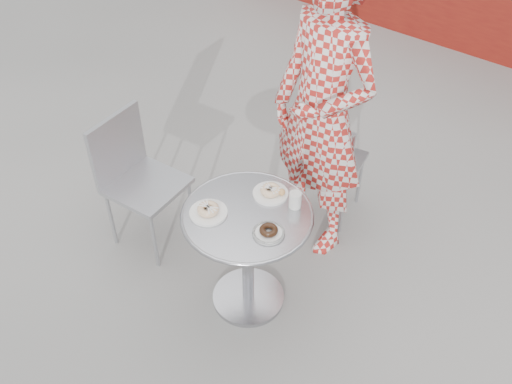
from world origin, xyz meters
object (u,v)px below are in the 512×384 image
Objects in this scene: chair_left at (149,206)px; plate_far at (271,192)px; plate_checker at (269,232)px; bistro_table at (248,237)px; chair_far at (328,182)px; plate_near at (208,211)px; seated_person at (322,114)px; milk_cup at (295,199)px.

chair_left is 4.63× the size of plate_far.
bistro_table is at bearing 165.71° from plate_checker.
bistro_table is at bearing -91.76° from plate_far.
chair_far is at bearing 94.24° from bistro_table.
chair_far is 4.16× the size of plate_near.
chair_far is (-0.07, 0.91, -0.27)m from bistro_table.
seated_person is at bearing 93.29° from plate_far.
bistro_table is 3.70× the size of plate_far.
plate_far and plate_near have the same top height.
plate_far is 1.72× the size of milk_cup.
chair_left is at bearing 168.72° from plate_near.
seated_person reaches higher than chair_far.
chair_far is 1.16m from chair_left.
plate_checker is at bearing 13.34° from plate_near.
chair_left is 5.43× the size of plate_checker.
plate_checker is at bearing -98.34° from chair_left.
plate_far is (0.03, -0.49, -0.21)m from seated_person.
bistro_table is 4.34× the size of plate_checker.
seated_person reaches higher than chair_left.
plate_near is at bearing -166.66° from plate_checker.
plate_near is (-0.13, -0.80, -0.21)m from seated_person.
bistro_table is 0.25m from plate_checker.
plate_near is at bearing -142.13° from bistro_table.
plate_checker is at bearing -86.93° from milk_cup.
plate_near is 0.44m from milk_cup.
plate_far is at bearing 124.99° from plate_checker.
chair_far reaches higher than plate_far.
bistro_table is 0.84m from chair_left.
plate_near is (-0.16, -0.31, 0.00)m from plate_far.
seated_person is at bearing 90.59° from chair_far.
seated_person reaches higher than milk_cup.
plate_checker is at bearing -55.01° from plate_far.
chair_far is 4.32× the size of plate_far.
milk_cup is (0.95, 0.18, 0.47)m from chair_left.
bistro_table is 0.27m from plate_far.
chair_far is 0.44× the size of seated_person.
seated_person is at bearing 104.74° from plate_checker.
plate_near is 1.22× the size of plate_checker.
seated_person is at bearing 91.89° from bistro_table.
seated_person is (0.04, -0.22, 0.67)m from chair_far.
bistro_table is 0.80× the size of chair_left.
plate_near is at bearing -106.55° from chair_left.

